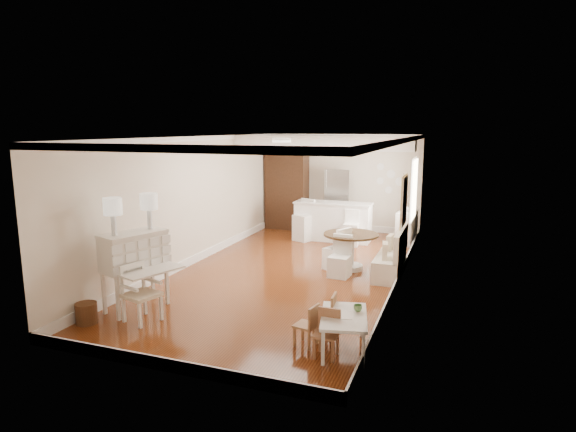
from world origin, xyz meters
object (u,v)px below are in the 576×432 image
Objects in this scene: kids_chair_a at (306,325)px; fridge at (349,202)px; kids_chair_c at (326,334)px; bar_stool_left at (304,220)px; slip_chair_far at (337,248)px; secretary_bureau at (135,271)px; kids_chair_b at (324,315)px; pantry_cabinet at (287,190)px; sideboard at (407,227)px; dining_table at (351,252)px; kids_table at (344,333)px; bar_stool_right at (351,228)px; wicker_basket at (86,313)px; gustavian_armchair at (142,294)px; slip_chair_near at (340,256)px; breakfast_counter at (333,221)px.

fridge is at bearing -160.49° from kids_chair_a.
bar_stool_left is at bearing 112.37° from kids_chair_c.
bar_stool_left is at bearing -121.14° from slip_chair_far.
secretary_bureau is 2.02× the size of kids_chair_b.
pantry_cabinet is at bearing -159.92° from kids_chair_b.
kids_chair_c is 7.74m from fridge.
kids_chair_c is at bearing 13.95° from kids_chair_b.
bar_stool_left reaches higher than kids_chair_a.
kids_chair_b is 6.26m from sideboard.
fridge reaches higher than sideboard.
dining_table is (-0.58, 4.03, 0.07)m from kids_chair_c.
secretary_bureau is at bearing -105.94° from fridge.
pantry_cabinet is 2.58× the size of sideboard.
dining_table is (-0.75, 3.76, 0.14)m from kids_table.
secretary_bureau is 6.00m from bar_stool_right.
kids_chair_b is 0.57× the size of dining_table.
kids_table is at bearing 6.52° from wicker_basket.
slip_chair_far is at bearing 54.71° from wicker_basket.
wicker_basket is 3.67m from kids_chair_b.
kids_table is 7.52m from fridge.
bar_stool_right is at bearing -162.24° from kids_chair_a.
wicker_basket is at bearing -113.78° from sideboard.
kids_chair_c is 6.86m from sideboard.
slip_chair_far is 2.15m from bar_stool_right.
slip_chair_near is (2.34, 3.28, -0.02)m from gustavian_armchair.
dining_table is at bearing -165.45° from kids_chair_a.
kids_chair_a is 6.34m from bar_stool_left.
wicker_basket is 7.88m from pantry_cabinet.
fridge reaches higher than secretary_bureau.
bar_stool_right reaches higher than dining_table.
kids_table is at bearing 14.37° from secretary_bureau.
slip_chair_far is 2.71m from breakfast_counter.
kids_chair_c is 0.70× the size of slip_chair_far.
pantry_cabinet is (-2.47, 3.68, 0.69)m from slip_chair_far.
slip_chair_near is (-0.31, 3.22, 0.12)m from kids_chair_a.
kids_chair_a is 0.29× the size of breakfast_counter.
dining_table is 1.29× the size of sideboard.
bar_stool_right is 1.03× the size of sideboard.
fridge reaches higher than kids_chair_b.
breakfast_counter reaches higher than slip_chair_far.
sideboard is at bearing 26.73° from bar_stool_right.
kids_chair_b reaches higher than wicker_basket.
kids_table is 6.53m from breakfast_counter.
slip_chair_far is 3.13m from sideboard.
dining_table reaches higher than wicker_basket.
dining_table is 1.04× the size of bar_stool_left.
slip_chair_far reaches higher than wicker_basket.
bar_stool_right is (-1.20, 5.82, 0.21)m from kids_table.
kids_chair_a is 3.24m from slip_chair_near.
sideboard is at bearing 36.33° from bar_stool_left.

